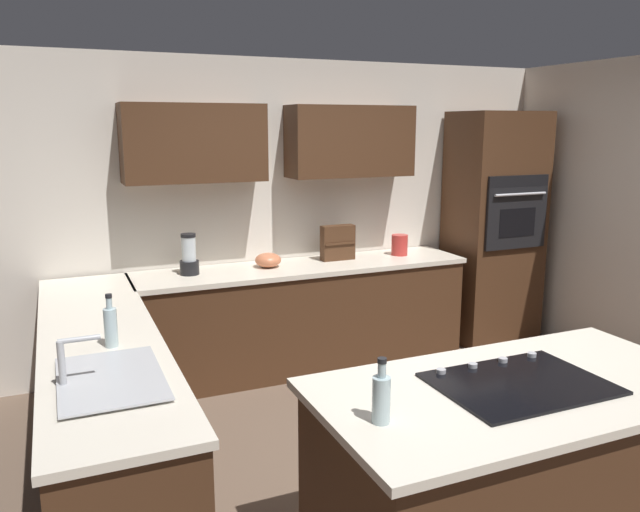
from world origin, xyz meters
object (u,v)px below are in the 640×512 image
at_px(wall_oven, 493,228).
at_px(kettle, 400,245).
at_px(dish_soap_bottle, 111,326).
at_px(blender, 189,257).
at_px(oil_bottle, 381,397).
at_px(spice_rack, 338,243).
at_px(sink_unit, 109,378).
at_px(cooktop, 519,383).
at_px(mixing_bowl, 268,260).

bearing_deg(wall_oven, kettle, -2.83).
bearing_deg(dish_soap_bottle, kettle, -150.66).
bearing_deg(dish_soap_bottle, blender, -116.06).
distance_m(kettle, oil_bottle, 3.29).
height_order(blender, spice_rack, blender).
xyz_separation_m(blender, spice_rack, (-1.30, -0.03, 0.01)).
xyz_separation_m(dish_soap_bottle, oil_bottle, (-0.89, 1.33, -0.01)).
height_order(wall_oven, blender, wall_oven).
distance_m(wall_oven, dish_soap_bottle, 3.89).
bearing_deg(wall_oven, oil_bottle, 45.24).
xyz_separation_m(blender, kettle, (-1.90, -0.00, -0.05)).
xyz_separation_m(wall_oven, spice_rack, (1.60, -0.08, -0.04)).
bearing_deg(blender, sink_unit, 68.26).
bearing_deg(wall_oven, dish_soap_bottle, 21.46).
xyz_separation_m(cooktop, mixing_bowl, (0.28, -2.72, 0.05)).
relative_size(wall_oven, sink_unit, 3.11).
relative_size(blender, kettle, 1.76).
bearing_deg(mixing_bowl, blender, 0.00).
height_order(blender, mixing_bowl, blender).
distance_m(mixing_bowl, oil_bottle, 2.84).
bearing_deg(dish_soap_bottle, spice_rack, -143.27).
bearing_deg(wall_oven, spice_rack, -3.00).
bearing_deg(kettle, wall_oven, 177.17).
xyz_separation_m(cooktop, kettle, (-0.97, -2.72, 0.09)).
relative_size(spice_rack, dish_soap_bottle, 1.05).
relative_size(spice_rack, kettle, 1.64).
height_order(wall_oven, kettle, wall_oven).
xyz_separation_m(sink_unit, blender, (-0.78, -1.95, 0.12)).
distance_m(blender, oil_bottle, 2.80).
bearing_deg(mixing_bowl, sink_unit, 53.81).
distance_m(mixing_bowl, kettle, 1.25).
height_order(cooktop, kettle, kettle).
height_order(wall_oven, cooktop, wall_oven).
distance_m(wall_oven, oil_bottle, 3.87).
bearing_deg(blender, dish_soap_bottle, 63.94).
relative_size(mixing_bowl, spice_rack, 0.72).
bearing_deg(mixing_bowl, oil_bottle, 80.35).
distance_m(wall_oven, cooktop, 3.33).
bearing_deg(blender, oil_bottle, 93.56).
xyz_separation_m(mixing_bowl, spice_rack, (-0.65, -0.03, 0.09)).
height_order(spice_rack, dish_soap_bottle, spice_rack).
bearing_deg(cooktop, spice_rack, -97.66).
relative_size(wall_oven, mixing_bowl, 10.03).
bearing_deg(cooktop, wall_oven, -126.39).
bearing_deg(oil_bottle, blender, -86.44).
bearing_deg(sink_unit, mixing_bowl, -126.19).
bearing_deg(oil_bottle, kettle, -121.66).
relative_size(blender, dish_soap_bottle, 1.13).
height_order(sink_unit, kettle, sink_unit).
bearing_deg(sink_unit, dish_soap_bottle, -96.95).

